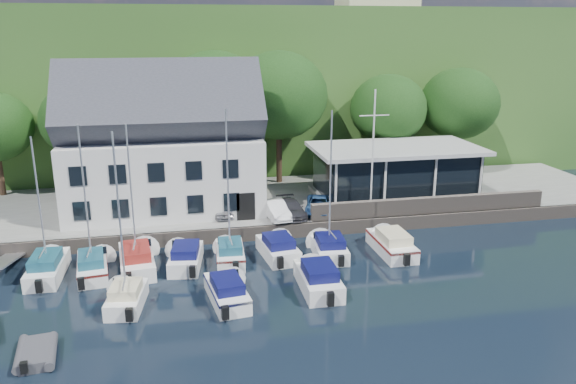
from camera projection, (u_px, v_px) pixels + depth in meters
name	position (u px, v px, depth m)	size (l,w,h in m)	color
ground	(307.00, 315.00, 28.68)	(180.00, 180.00, 0.00)	black
quay	(257.00, 205.00, 45.00)	(60.00, 13.00, 1.00)	gray
quay_face	(271.00, 232.00, 38.88)	(60.00, 0.30, 1.00)	#61574E
hillside	(213.00, 70.00, 84.75)	(160.00, 75.00, 16.00)	#2D541F
field_patch	(257.00, 15.00, 91.52)	(50.00, 30.00, 0.30)	#5D7239
harbor_building	(164.00, 152.00, 41.36)	(14.40, 8.20, 8.70)	silver
club_pavilion	(395.00, 172.00, 44.98)	(13.20, 7.20, 4.10)	black
seawall	(430.00, 205.00, 41.25)	(18.00, 0.50, 1.20)	#61574E
gangway	(8.00, 270.00, 33.99)	(1.20, 6.00, 1.40)	silver
car_silver	(221.00, 207.00, 40.72)	(1.41, 3.51, 1.20)	#A1A1A5
car_white	(276.00, 209.00, 40.17)	(1.32, 3.77, 1.24)	silver
car_dgrey	(291.00, 208.00, 40.58)	(1.58, 3.89, 1.13)	#2F2E33
car_blue	(319.00, 204.00, 41.38)	(1.43, 3.63, 1.24)	#2A4F82
flagpole	(373.00, 153.00, 39.96)	(2.17, 0.20, 9.05)	silver
tree_1	(83.00, 139.00, 45.39)	(6.57, 6.57, 8.98)	black
tree_2	(216.00, 119.00, 47.72)	(8.34, 8.34, 11.40)	black
tree_3	(279.00, 118.00, 48.20)	(8.32, 8.32, 11.37)	black
tree_4	(387.00, 127.00, 50.10)	(6.80, 6.80, 9.29)	black
tree_5	(458.00, 122.00, 51.21)	(7.13, 7.13, 9.75)	black
boat_r1_0	(39.00, 204.00, 31.91)	(1.94, 6.70, 9.00)	white
boat_r1_1	(86.00, 206.00, 32.20)	(1.82, 6.17, 8.61)	white
boat_r1_2	(131.00, 195.00, 32.88)	(2.13, 7.00, 9.42)	white
boat_r1_3	(186.00, 255.00, 34.42)	(1.96, 5.79, 1.46)	white
boat_r1_4	(228.00, 196.00, 34.02)	(1.85, 5.51, 8.67)	white
boat_r1_5	(278.00, 246.00, 35.78)	(2.08, 5.77, 1.49)	white
boat_r1_6	(330.00, 191.00, 34.94)	(2.11, 5.63, 8.68)	white
boat_r1_7	(392.00, 242.00, 36.46)	(2.09, 6.68, 1.53)	white
boat_r2_1	(121.00, 232.00, 28.37)	(1.85, 5.00, 8.40)	white
boat_r2_2	(227.00, 289.00, 29.95)	(1.87, 6.01, 1.43)	white
boat_r2_3	(318.00, 276.00, 31.34)	(2.17, 6.38, 1.58)	white
dinghy_1	(36.00, 351.00, 24.83)	(1.77, 2.95, 0.69)	#3D3D43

